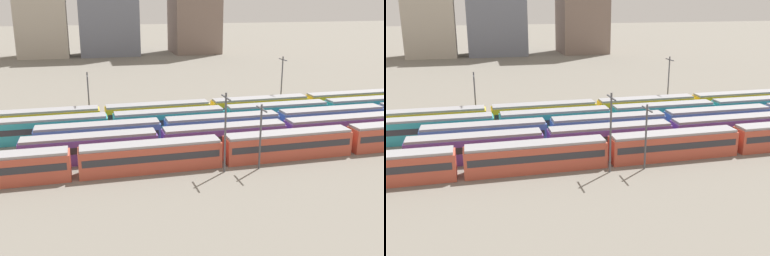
% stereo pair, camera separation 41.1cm
% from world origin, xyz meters
% --- Properties ---
extents(ground_plane, '(600.00, 600.00, 0.00)m').
position_xyz_m(ground_plane, '(0.00, 10.40, 0.00)').
color(ground_plane, slate).
extents(train_track_0, '(112.50, 3.06, 3.75)m').
position_xyz_m(train_track_0, '(36.26, 0.00, 1.90)').
color(train_track_0, '#BC4C38').
rests_on(train_track_0, ground_plane).
extents(train_track_1, '(74.70, 3.06, 3.75)m').
position_xyz_m(train_track_1, '(28.83, 5.20, 1.90)').
color(train_track_1, '#6B429E').
rests_on(train_track_1, ground_plane).
extents(train_track_2, '(74.70, 3.06, 3.75)m').
position_xyz_m(train_track_2, '(30.21, 10.40, 1.90)').
color(train_track_2, '#4C70BC').
rests_on(train_track_2, ground_plane).
extents(train_track_3, '(93.60, 3.06, 3.75)m').
position_xyz_m(train_track_3, '(32.29, 15.60, 1.90)').
color(train_track_3, teal).
rests_on(train_track_3, ground_plane).
extents(train_track_4, '(93.60, 3.06, 3.75)m').
position_xyz_m(train_track_4, '(31.32, 20.80, 1.90)').
color(train_track_4, yellow).
rests_on(train_track_4, ground_plane).
extents(catenary_pole_0, '(0.24, 3.20, 10.25)m').
position_xyz_m(catenary_pole_0, '(16.77, -2.85, 5.68)').
color(catenary_pole_0, '#4C4C51').
rests_on(catenary_pole_0, ground_plane).
extents(catenary_pole_1, '(0.24, 3.20, 10.58)m').
position_xyz_m(catenary_pole_1, '(37.01, 24.05, 5.85)').
color(catenary_pole_1, '#4C4C51').
rests_on(catenary_pole_1, ground_plane).
extents(catenary_pole_2, '(0.24, 3.20, 8.55)m').
position_xyz_m(catenary_pole_2, '(21.46, -2.86, 4.80)').
color(catenary_pole_2, '#4C4C51').
rests_on(catenary_pole_2, ground_plane).
extents(catenary_pole_3, '(0.24, 3.20, 9.12)m').
position_xyz_m(catenary_pole_3, '(0.94, 23.72, 5.09)').
color(catenary_pole_3, '#4C4C51').
rests_on(catenary_pole_3, ground_plane).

